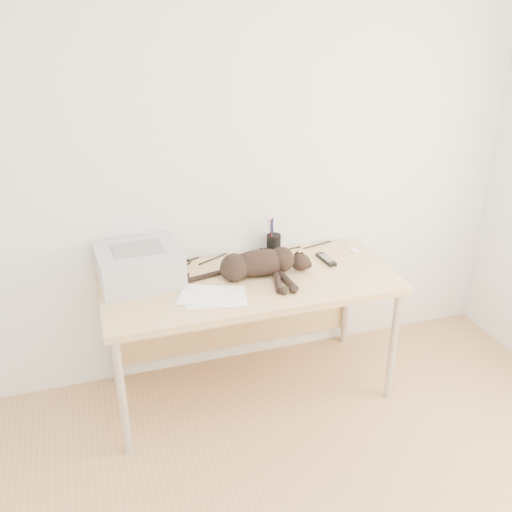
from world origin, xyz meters
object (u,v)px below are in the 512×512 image
object	(u,v)px
printer	(139,265)
mug	(179,263)
pen_cup	(274,244)
mouse	(354,248)
desk	(246,294)
cat	(257,265)

from	to	relation	value
printer	mug	world-z (taller)	printer
pen_cup	mouse	xyz separation A→B (m)	(0.47, -0.11, -0.05)
desk	pen_cup	world-z (taller)	pen_cup
mouse	desk	bearing A→B (deg)	-174.19
desk	mug	distance (m)	0.42
desk	pen_cup	xyz separation A→B (m)	(0.23, 0.20, 0.19)
cat	mouse	bearing A→B (deg)	14.84
printer	mouse	bearing A→B (deg)	0.87
cat	mug	bearing A→B (deg)	155.25
mug	mouse	world-z (taller)	mug
desk	mug	size ratio (longest dim) A/B	15.75
mouse	mug	bearing A→B (deg)	175.63
desk	mouse	bearing A→B (deg)	7.22
desk	mug	bearing A→B (deg)	157.51
printer	cat	distance (m)	0.63
pen_cup	mouse	world-z (taller)	pen_cup
desk	mouse	world-z (taller)	mouse
desk	mouse	distance (m)	0.73
printer	mouse	size ratio (longest dim) A/B	4.69
printer	cat	world-z (taller)	printer
desk	mouse	size ratio (longest dim) A/B	16.61
cat	mug	distance (m)	0.44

